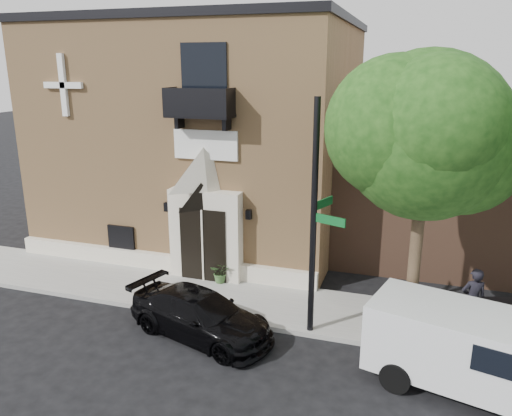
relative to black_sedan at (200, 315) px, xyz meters
The scene contains 11 objects.
ground 1.10m from the black_sedan, 112.51° to the left, with size 120.00×120.00×0.00m, color black.
sidewalk 2.47m from the black_sedan, 74.01° to the left, with size 42.00×3.00×0.15m, color gray.
church 10.19m from the black_sedan, 110.77° to the left, with size 12.20×11.01×9.30m.
street_tree_left 7.80m from the black_sedan, 11.53° to the left, with size 4.97×4.38×7.77m.
black_sedan is the anchor object (origin of this frame).
cargo_van 7.41m from the black_sedan, ahead, with size 5.25×3.14×2.01m.
street_sign 4.24m from the black_sedan, 19.11° to the left, with size 0.99×1.26×6.59m.
fire_hydrant 5.31m from the black_sedan, 11.51° to the left, with size 0.49×0.39×0.86m.
dumpster 7.97m from the black_sedan, 11.49° to the left, with size 2.12×1.57×1.24m.
planter 3.34m from the black_sedan, 101.71° to the left, with size 0.68×0.59×0.76m, color #416833.
pedestrian_near 7.75m from the black_sedan, 18.22° to the left, with size 0.69×0.45×1.90m, color black.
Camera 1 is at (5.78, -12.51, 7.49)m, focal length 35.00 mm.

